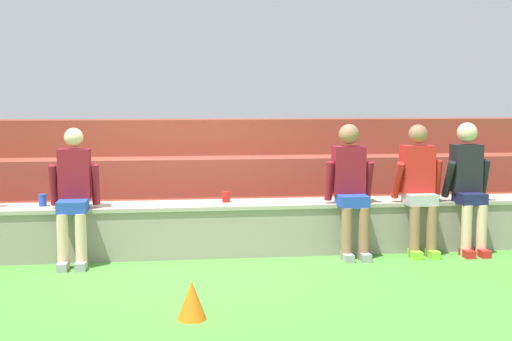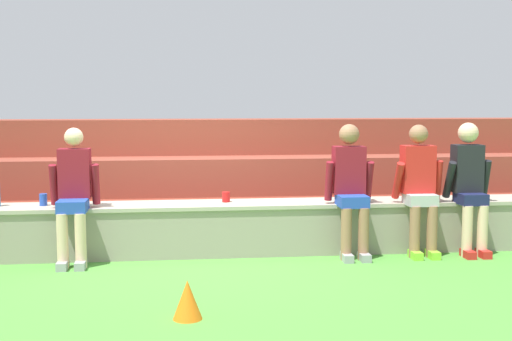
{
  "view_description": "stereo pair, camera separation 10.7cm",
  "coord_description": "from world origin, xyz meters",
  "px_view_note": "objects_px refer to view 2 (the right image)",
  "views": [
    {
      "loc": [
        -0.25,
        -6.92,
        1.66
      ],
      "look_at": [
        0.69,
        0.26,
        0.9
      ],
      "focal_mm": 47.55,
      "sensor_mm": 36.0,
      "label": 1
    },
    {
      "loc": [
        -0.14,
        -6.93,
        1.66
      ],
      "look_at": [
        0.69,
        0.26,
        0.9
      ],
      "focal_mm": 47.55,
      "sensor_mm": 36.0,
      "label": 2
    }
  ],
  "objects_px": {
    "person_left_of_center": "(74,192)",
    "plastic_cup_middle": "(43,200)",
    "plastic_cup_left_end": "(226,197)",
    "person_right_of_center": "(419,185)",
    "sports_cone": "(188,300)",
    "person_far_right": "(469,183)",
    "person_center": "(351,185)"
  },
  "relations": [
    {
      "from": "person_left_of_center",
      "to": "plastic_cup_middle",
      "type": "relative_size",
      "value": 10.91
    },
    {
      "from": "plastic_cup_left_end",
      "to": "plastic_cup_middle",
      "type": "bearing_deg",
      "value": -179.15
    },
    {
      "from": "person_right_of_center",
      "to": "sports_cone",
      "type": "distance_m",
      "value": 3.18
    },
    {
      "from": "person_far_right",
      "to": "person_left_of_center",
      "type": "bearing_deg",
      "value": 179.57
    },
    {
      "from": "person_center",
      "to": "sports_cone",
      "type": "bearing_deg",
      "value": -132.64
    },
    {
      "from": "person_far_right",
      "to": "person_right_of_center",
      "type": "bearing_deg",
      "value": 179.77
    },
    {
      "from": "person_center",
      "to": "sports_cone",
      "type": "distance_m",
      "value": 2.65
    },
    {
      "from": "person_center",
      "to": "plastic_cup_left_end",
      "type": "relative_size",
      "value": 12.72
    },
    {
      "from": "person_left_of_center",
      "to": "plastic_cup_left_end",
      "type": "bearing_deg",
      "value": 11.41
    },
    {
      "from": "plastic_cup_left_end",
      "to": "person_far_right",
      "type": "bearing_deg",
      "value": -7.59
    },
    {
      "from": "person_left_of_center",
      "to": "person_right_of_center",
      "type": "distance_m",
      "value": 3.6
    },
    {
      "from": "sports_cone",
      "to": "plastic_cup_middle",
      "type": "bearing_deg",
      "value": 123.73
    },
    {
      "from": "person_left_of_center",
      "to": "person_right_of_center",
      "type": "height_order",
      "value": "person_right_of_center"
    },
    {
      "from": "person_left_of_center",
      "to": "plastic_cup_left_end",
      "type": "relative_size",
      "value": 12.49
    },
    {
      "from": "person_right_of_center",
      "to": "plastic_cup_middle",
      "type": "distance_m",
      "value": 3.97
    },
    {
      "from": "person_center",
      "to": "person_right_of_center",
      "type": "xyz_separation_m",
      "value": [
        0.74,
        -0.02,
        -0.01
      ]
    },
    {
      "from": "person_far_right",
      "to": "plastic_cup_left_end",
      "type": "bearing_deg",
      "value": 172.41
    },
    {
      "from": "sports_cone",
      "to": "person_right_of_center",
      "type": "bearing_deg",
      "value": 37.01
    },
    {
      "from": "plastic_cup_middle",
      "to": "plastic_cup_left_end",
      "type": "bearing_deg",
      "value": 0.85
    },
    {
      "from": "plastic_cup_middle",
      "to": "person_far_right",
      "type": "bearing_deg",
      "value": -4.03
    },
    {
      "from": "plastic_cup_middle",
      "to": "person_left_of_center",
      "type": "bearing_deg",
      "value": -38.85
    },
    {
      "from": "person_right_of_center",
      "to": "plastic_cup_left_end",
      "type": "height_order",
      "value": "person_right_of_center"
    },
    {
      "from": "person_center",
      "to": "person_far_right",
      "type": "xyz_separation_m",
      "value": [
        1.3,
        -0.02,
        0.0
      ]
    },
    {
      "from": "person_center",
      "to": "plastic_cup_middle",
      "type": "height_order",
      "value": "person_center"
    },
    {
      "from": "plastic_cup_middle",
      "to": "person_center",
      "type": "bearing_deg",
      "value": -5.27
    },
    {
      "from": "person_left_of_center",
      "to": "plastic_cup_left_end",
      "type": "xyz_separation_m",
      "value": [
        1.56,
        0.32,
        -0.12
      ]
    },
    {
      "from": "person_left_of_center",
      "to": "person_center",
      "type": "height_order",
      "value": "person_center"
    },
    {
      "from": "person_left_of_center",
      "to": "person_center",
      "type": "distance_m",
      "value": 2.86
    },
    {
      "from": "person_center",
      "to": "person_far_right",
      "type": "relative_size",
      "value": 0.99
    },
    {
      "from": "plastic_cup_middle",
      "to": "sports_cone",
      "type": "xyz_separation_m",
      "value": [
        1.46,
        -2.19,
        -0.47
      ]
    },
    {
      "from": "person_far_right",
      "to": "plastic_cup_middle",
      "type": "xyz_separation_m",
      "value": [
        -4.51,
        0.32,
        -0.15
      ]
    },
    {
      "from": "plastic_cup_left_end",
      "to": "plastic_cup_middle",
      "type": "relative_size",
      "value": 0.87
    }
  ]
}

